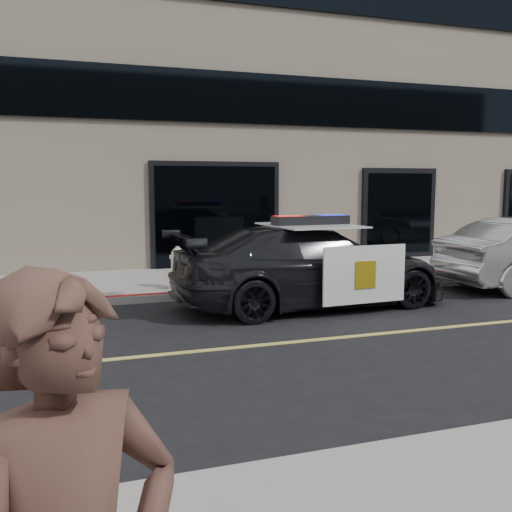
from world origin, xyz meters
name	(u,v)px	position (x,y,z in m)	size (l,w,h in m)	color
ground	(394,333)	(0.00, 0.00, 0.00)	(120.00, 120.00, 0.00)	black
sidewalk_n	(275,276)	(0.00, 5.25, 0.07)	(60.00, 3.50, 0.15)	gray
building_n	(217,66)	(0.00, 10.50, 6.00)	(60.00, 7.00, 12.00)	#756856
police_car	(310,266)	(-0.43, 2.21, 0.77)	(2.67, 5.44, 1.72)	black
fire_hydrant	(178,269)	(-2.59, 4.03, 0.56)	(0.39, 0.55, 0.87)	white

